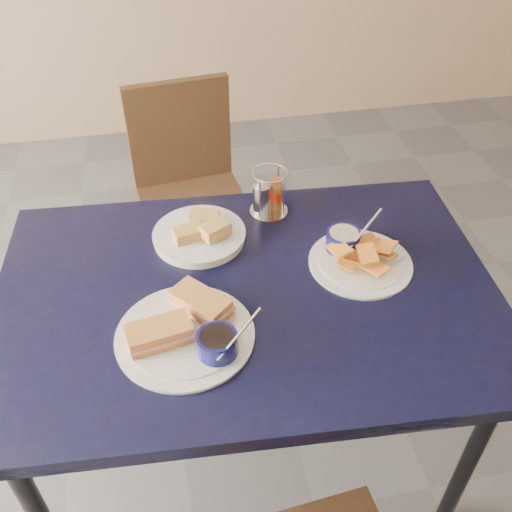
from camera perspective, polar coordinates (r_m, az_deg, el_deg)
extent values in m
cube|color=black|center=(1.41, -0.88, -3.95)|extent=(1.28, 0.90, 0.04)
cylinder|color=black|center=(1.68, 20.74, -18.14)|extent=(0.04, 0.04, 0.71)
cylinder|color=black|center=(1.93, -18.48, -7.06)|extent=(0.04, 0.04, 0.71)
cylinder|color=black|center=(2.03, 12.45, -2.84)|extent=(0.04, 0.04, 0.71)
cube|color=#301E10|center=(2.27, -6.20, 5.16)|extent=(0.44, 0.43, 0.04)
cylinder|color=#301E10|center=(2.28, -9.41, -1.92)|extent=(0.03, 0.03, 0.39)
cylinder|color=#301E10|center=(2.30, -1.39, -0.87)|extent=(0.03, 0.03, 0.39)
cylinder|color=#301E10|center=(2.51, -9.91, 2.73)|extent=(0.03, 0.03, 0.39)
cylinder|color=#301E10|center=(2.53, -2.62, 3.65)|extent=(0.03, 0.03, 0.39)
cube|color=#301E10|center=(2.29, -7.12, 12.25)|extent=(0.40, 0.09, 0.42)
cylinder|color=white|center=(1.30, -7.11, -7.87)|extent=(0.31, 0.31, 0.01)
cylinder|color=white|center=(1.30, -7.13, -7.72)|extent=(0.26, 0.26, 0.00)
cube|color=#C98B48|center=(1.28, -9.64, -7.65)|extent=(0.15, 0.09, 0.04)
cube|color=tan|center=(1.28, -9.62, -7.79)|extent=(0.16, 0.10, 0.01)
cube|color=#C98B48|center=(1.33, -5.57, -4.70)|extent=(0.15, 0.15, 0.04)
cube|color=tan|center=(1.33, -5.55, -4.83)|extent=(0.15, 0.16, 0.01)
cylinder|color=#0A0A37|center=(1.24, -3.90, -8.73)|extent=(0.09, 0.09, 0.05)
cylinder|color=black|center=(1.23, -3.93, -8.24)|extent=(0.08, 0.08, 0.01)
cylinder|color=silver|center=(1.20, -1.70, -7.81)|extent=(0.11, 0.07, 0.08)
cylinder|color=white|center=(1.49, 10.38, -0.68)|extent=(0.27, 0.27, 0.01)
cylinder|color=white|center=(1.49, 10.41, -0.52)|extent=(0.22, 0.22, 0.00)
cube|color=orange|center=(1.51, 12.53, 0.06)|extent=(0.07, 0.08, 0.03)
cube|color=orange|center=(1.47, 9.85, -0.65)|extent=(0.07, 0.06, 0.03)
cube|color=orange|center=(1.46, 9.35, -0.65)|extent=(0.08, 0.08, 0.03)
cube|color=orange|center=(1.45, 11.72, -1.21)|extent=(0.07, 0.08, 0.01)
cube|color=orange|center=(1.50, 11.94, 0.87)|extent=(0.05, 0.07, 0.02)
cube|color=orange|center=(1.50, 10.95, 1.14)|extent=(0.08, 0.06, 0.02)
cube|color=orange|center=(1.49, 12.80, 0.69)|extent=(0.08, 0.08, 0.02)
cube|color=orange|center=(1.45, 8.28, 0.41)|extent=(0.05, 0.07, 0.03)
cube|color=orange|center=(1.44, 11.04, 0.03)|extent=(0.05, 0.07, 0.02)
cylinder|color=#0A0A37|center=(1.50, 8.71, 1.57)|extent=(0.09, 0.09, 0.05)
cylinder|color=beige|center=(1.49, 8.77, 2.05)|extent=(0.08, 0.08, 0.01)
cylinder|color=silver|center=(1.48, 10.77, 2.59)|extent=(0.11, 0.07, 0.08)
cylinder|color=white|center=(1.55, -5.68, 1.94)|extent=(0.25, 0.25, 0.02)
cylinder|color=white|center=(1.54, -5.71, 2.25)|extent=(0.20, 0.20, 0.00)
cube|color=tan|center=(1.51, -6.79, 2.20)|extent=(0.08, 0.06, 0.03)
cube|color=tan|center=(1.55, -5.17, 3.74)|extent=(0.09, 0.07, 0.03)
cube|color=tan|center=(1.50, -4.13, 2.66)|extent=(0.09, 0.08, 0.03)
cylinder|color=silver|center=(1.64, 1.28, 4.54)|extent=(0.11, 0.11, 0.01)
cylinder|color=silver|center=(1.64, 2.23, 7.28)|extent=(0.01, 0.00, 0.13)
cylinder|color=silver|center=(1.62, -0.12, 7.03)|extent=(0.01, 0.00, 0.13)
cylinder|color=silver|center=(1.57, 0.36, 5.67)|extent=(0.01, 0.00, 0.13)
cylinder|color=silver|center=(1.58, 2.78, 5.94)|extent=(0.01, 0.00, 0.13)
torus|color=silver|center=(1.57, 1.35, 8.30)|extent=(0.10, 0.10, 0.00)
cylinder|color=silver|center=(1.61, 0.53, 5.75)|extent=(0.05, 0.05, 0.08)
cone|color=silver|center=(1.58, 0.54, 7.33)|extent=(0.04, 0.04, 0.02)
cylinder|color=brown|center=(1.62, 2.02, 6.02)|extent=(0.03, 0.03, 0.08)
cylinder|color=#AB2509|center=(1.62, 2.02, 6.02)|extent=(0.03, 0.03, 0.03)
cylinder|color=#AB2509|center=(1.59, 2.07, 7.53)|extent=(0.02, 0.02, 0.02)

